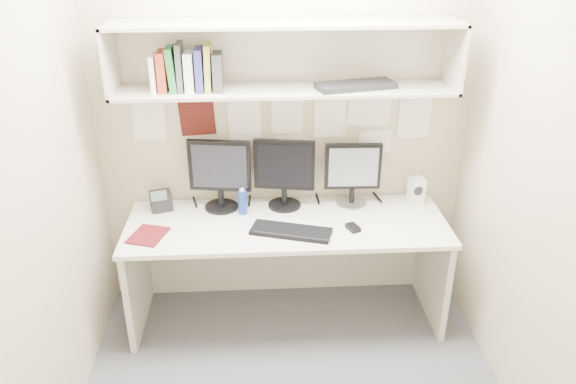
{
  "coord_description": "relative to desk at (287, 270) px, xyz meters",
  "views": [
    {
      "loc": [
        -0.17,
        -2.43,
        2.41
      ],
      "look_at": [
        -0.01,
        0.35,
        1.08
      ],
      "focal_mm": 35.0,
      "sensor_mm": 36.0,
      "label": 1
    }
  ],
  "objects": [
    {
      "name": "wall_back",
      "position": [
        0.0,
        0.35,
        0.93
      ],
      "size": [
        2.4,
        0.02,
        2.6
      ],
      "primitive_type": "cube",
      "color": "#BBAE8F",
      "rests_on": "ground"
    },
    {
      "name": "wall_front",
      "position": [
        0.0,
        -1.65,
        0.93
      ],
      "size": [
        2.4,
        0.02,
        2.6
      ],
      "primitive_type": "cube",
      "color": "#BBAE8F",
      "rests_on": "ground"
    },
    {
      "name": "wall_left",
      "position": [
        -1.2,
        -0.65,
        0.93
      ],
      "size": [
        0.02,
        2.0,
        2.6
      ],
      "primitive_type": "cube",
      "color": "#BBAE8F",
      "rests_on": "ground"
    },
    {
      "name": "wall_right",
      "position": [
        1.2,
        -0.65,
        0.93
      ],
      "size": [
        0.02,
        2.0,
        2.6
      ],
      "primitive_type": "cube",
      "color": "#BBAE8F",
      "rests_on": "ground"
    },
    {
      "name": "desk",
      "position": [
        0.0,
        0.0,
        0.0
      ],
      "size": [
        2.0,
        0.7,
        0.73
      ],
      "color": "silver",
      "rests_on": "floor"
    },
    {
      "name": "overhead_hutch",
      "position": [
        0.0,
        0.21,
        1.35
      ],
      "size": [
        2.0,
        0.38,
        0.4
      ],
      "color": "beige",
      "rests_on": "wall_back"
    },
    {
      "name": "pinned_papers",
      "position": [
        0.0,
        0.34,
        0.88
      ],
      "size": [
        1.92,
        0.01,
        0.48
      ],
      "primitive_type": null,
      "color": "white",
      "rests_on": "wall_back"
    },
    {
      "name": "monitor_left",
      "position": [
        -0.42,
        0.22,
        0.62
      ],
      "size": [
        0.4,
        0.22,
        0.46
      ],
      "rotation": [
        0.0,
        0.0,
        -0.15
      ],
      "color": "black",
      "rests_on": "desk"
    },
    {
      "name": "monitor_center",
      "position": [
        -0.0,
        0.22,
        0.61
      ],
      "size": [
        0.39,
        0.22,
        0.46
      ],
      "rotation": [
        0.0,
        0.0,
        -0.16
      ],
      "color": "black",
      "rests_on": "desk"
    },
    {
      "name": "monitor_right",
      "position": [
        0.44,
        0.22,
        0.6
      ],
      "size": [
        0.36,
        0.2,
        0.42
      ],
      "rotation": [
        0.0,
        0.0,
        -0.03
      ],
      "color": "#A5A5AA",
      "rests_on": "desk"
    },
    {
      "name": "keyboard",
      "position": [
        0.02,
        -0.15,
        0.38
      ],
      "size": [
        0.51,
        0.31,
        0.02
      ],
      "primitive_type": "cube",
      "rotation": [
        0.0,
        0.0,
        -0.3
      ],
      "color": "black",
      "rests_on": "desk"
    },
    {
      "name": "mouse",
      "position": [
        0.4,
        -0.13,
        0.38
      ],
      "size": [
        0.09,
        0.11,
        0.03
      ],
      "primitive_type": "cube",
      "rotation": [
        0.0,
        0.0,
        0.37
      ],
      "color": "black",
      "rests_on": "desk"
    },
    {
      "name": "speaker",
      "position": [
        0.87,
        0.21,
        0.45
      ],
      "size": [
        0.11,
        0.11,
        0.18
      ],
      "rotation": [
        0.0,
        0.0,
        0.23
      ],
      "color": "silver",
      "rests_on": "desk"
    },
    {
      "name": "blue_bottle",
      "position": [
        -0.28,
        0.12,
        0.45
      ],
      "size": [
        0.06,
        0.06,
        0.17
      ],
      "color": "navy",
      "rests_on": "desk"
    },
    {
      "name": "maroon_notebook",
      "position": [
        -0.84,
        -0.14,
        0.37
      ],
      "size": [
        0.25,
        0.28,
        0.01
      ],
      "primitive_type": "cube",
      "rotation": [
        0.0,
        0.0,
        -0.31
      ],
      "color": "#580F15",
      "rests_on": "desk"
    },
    {
      "name": "desk_phone",
      "position": [
        -0.8,
        0.21,
        0.43
      ],
      "size": [
        0.16,
        0.15,
        0.16
      ],
      "rotation": [
        0.0,
        0.0,
        0.3
      ],
      "color": "black",
      "rests_on": "desk"
    },
    {
      "name": "book_stack",
      "position": [
        -0.56,
        0.14,
        1.29
      ],
      "size": [
        0.4,
        0.17,
        0.27
      ],
      "color": "white",
      "rests_on": "overhead_hutch"
    },
    {
      "name": "hutch_tray",
      "position": [
        0.41,
        0.12,
        1.19
      ],
      "size": [
        0.49,
        0.28,
        0.03
      ],
      "primitive_type": "cube",
      "rotation": [
        0.0,
        0.0,
        0.24
      ],
      "color": "black",
      "rests_on": "overhead_hutch"
    }
  ]
}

